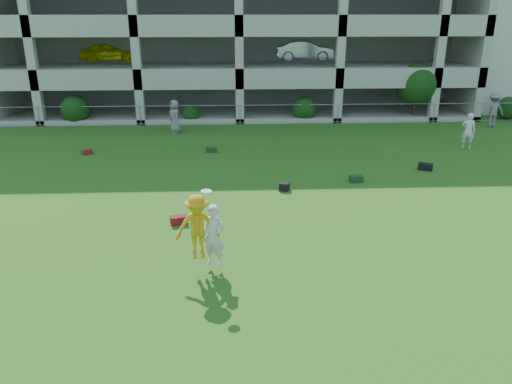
{
  "coord_description": "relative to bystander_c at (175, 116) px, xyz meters",
  "views": [
    {
      "loc": [
        -0.46,
        -11.04,
        6.52
      ],
      "look_at": [
        0.21,
        3.0,
        1.4
      ],
      "focal_mm": 35.0,
      "sensor_mm": 36.0,
      "label": 1
    }
  ],
  "objects": [
    {
      "name": "bag_red_f",
      "position": [
        -3.79,
        -4.43,
        -0.8
      ],
      "size": [
        0.51,
        0.52,
        0.24
      ],
      "primitive_type": "cube",
      "rotation": [
        0.0,
        0.0,
        0.85
      ],
      "color": "#520E1A",
      "rests_on": "ground"
    },
    {
      "name": "ground",
      "position": [
        3.7,
        -16.97,
        -0.92
      ],
      "size": [
        100.0,
        100.0,
        0.0
      ],
      "primitive_type": "plane",
      "color": "#235114",
      "rests_on": "ground"
    },
    {
      "name": "fence",
      "position": [
        3.7,
        2.03,
        -0.31
      ],
      "size": [
        36.06,
        0.06,
        1.2
      ],
      "color": "gray",
      "rests_on": "ground"
    },
    {
      "name": "bag_green_c",
      "position": [
        8.2,
        -9.11,
        -0.79
      ],
      "size": [
        0.55,
        0.42,
        0.26
      ],
      "primitive_type": "cube",
      "rotation": [
        0.0,
        0.0,
        0.16
      ],
      "color": "#14371A",
      "rests_on": "ground"
    },
    {
      "name": "shrub_row",
      "position": [
        8.3,
        2.73,
        0.59
      ],
      "size": [
        34.38,
        2.52,
        3.5
      ],
      "color": "#163D11",
      "rests_on": "ground"
    },
    {
      "name": "bag_black_e",
      "position": [
        11.59,
        -7.68,
        -0.77
      ],
      "size": [
        0.67,
        0.54,
        0.3
      ],
      "primitive_type": "cube",
      "rotation": [
        0.0,
        0.0,
        -0.47
      ],
      "color": "black",
      "rests_on": "ground"
    },
    {
      "name": "bag_green_g",
      "position": [
        2.18,
        -4.32,
        -0.8
      ],
      "size": [
        0.53,
        0.34,
        0.25
      ],
      "primitive_type": "cube",
      "rotation": [
        0.0,
        0.0,
        -0.09
      ],
      "color": "#153312",
      "rests_on": "ground"
    },
    {
      "name": "frisbee_contest",
      "position": [
        2.41,
        -16.28,
        0.33
      ],
      "size": [
        1.37,
        0.81,
        2.21
      ],
      "color": "orange",
      "rests_on": "ground"
    },
    {
      "name": "bystander_e",
      "position": [
        14.94,
        -4.25,
        -0.02
      ],
      "size": [
        0.78,
        0.69,
        1.81
      ],
      "primitive_type": "imported",
      "rotation": [
        0.0,
        0.0,
        2.65
      ],
      "color": "silver",
      "rests_on": "ground"
    },
    {
      "name": "parking_garage",
      "position": [
        3.7,
        10.73,
        5.09
      ],
      "size": [
        30.0,
        14.0,
        12.0
      ],
      "color": "#9E998C",
      "rests_on": "ground"
    },
    {
      "name": "bag_red_a",
      "position": [
        1.46,
        -13.06,
        -0.78
      ],
      "size": [
        0.61,
        0.43,
        0.28
      ],
      "primitive_type": "cube",
      "rotation": [
        0.0,
        0.0,
        0.26
      ],
      "color": "#590F13",
      "rests_on": "ground"
    },
    {
      "name": "bystander_f",
      "position": [
        18.65,
        0.6,
        0.1
      ],
      "size": [
        1.32,
        0.76,
        2.03
      ],
      "primitive_type": "imported",
      "rotation": [
        0.0,
        0.0,
        3.14
      ],
      "color": "slate",
      "rests_on": "ground"
    },
    {
      "name": "bystander_c",
      "position": [
        0.0,
        0.0,
        0.0
      ],
      "size": [
        0.91,
        1.06,
        1.84
      ],
      "primitive_type": "imported",
      "rotation": [
        0.0,
        0.0,
        -1.13
      ],
      "color": "slate",
      "rests_on": "ground"
    },
    {
      "name": "crate_d",
      "position": [
        5.2,
        -9.98,
        -0.77
      ],
      "size": [
        0.44,
        0.44,
        0.3
      ],
      "primitive_type": "cube",
      "rotation": [
        0.0,
        0.0,
        -0.32
      ],
      "color": "black",
      "rests_on": "ground"
    }
  ]
}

